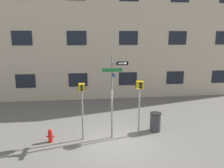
{
  "coord_description": "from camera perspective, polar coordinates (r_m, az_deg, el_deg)",
  "views": [
    {
      "loc": [
        -1.35,
        -9.54,
        4.97
      ],
      "look_at": [
        -0.14,
        0.54,
        2.76
      ],
      "focal_mm": 35.0,
      "sensor_mm": 36.0,
      "label": 1
    }
  ],
  "objects": [
    {
      "name": "trash_bin",
      "position": [
        12.04,
        11.26,
        -9.7
      ],
      "size": [
        0.61,
        0.61,
        1.02
      ],
      "color": "#333338",
      "rests_on": "ground_plane"
    },
    {
      "name": "pedestrian_signal_right",
      "position": [
        10.91,
        7.23,
        -2.26
      ],
      "size": [
        0.4,
        0.4,
        2.86
      ],
      "color": "slate",
      "rests_on": "ground_plane"
    },
    {
      "name": "street_sign_pole",
      "position": [
        10.46,
        0.35,
        -1.66
      ],
      "size": [
        1.26,
        1.05,
        4.14
      ],
      "color": "slate",
      "rests_on": "ground_plane"
    },
    {
      "name": "ground_plane",
      "position": [
        10.84,
        1.11,
        -15.0
      ],
      "size": [
        60.0,
        60.0,
        0.0
      ],
      "primitive_type": "plane",
      "color": "#595651"
    },
    {
      "name": "building_facade",
      "position": [
        17.53,
        -2.51,
        17.23
      ],
      "size": [
        24.0,
        0.63,
        12.96
      ],
      "color": "tan",
      "rests_on": "ground_plane"
    },
    {
      "name": "pedestrian_signal_left",
      "position": [
        10.44,
        -7.84,
        -3.4
      ],
      "size": [
        0.34,
        0.4,
        2.85
      ],
      "color": "slate",
      "rests_on": "ground_plane"
    },
    {
      "name": "fire_hydrant",
      "position": [
        11.15,
        -15.78,
        -12.87
      ],
      "size": [
        0.37,
        0.21,
        0.66
      ],
      "color": "red",
      "rests_on": "ground_plane"
    }
  ]
}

